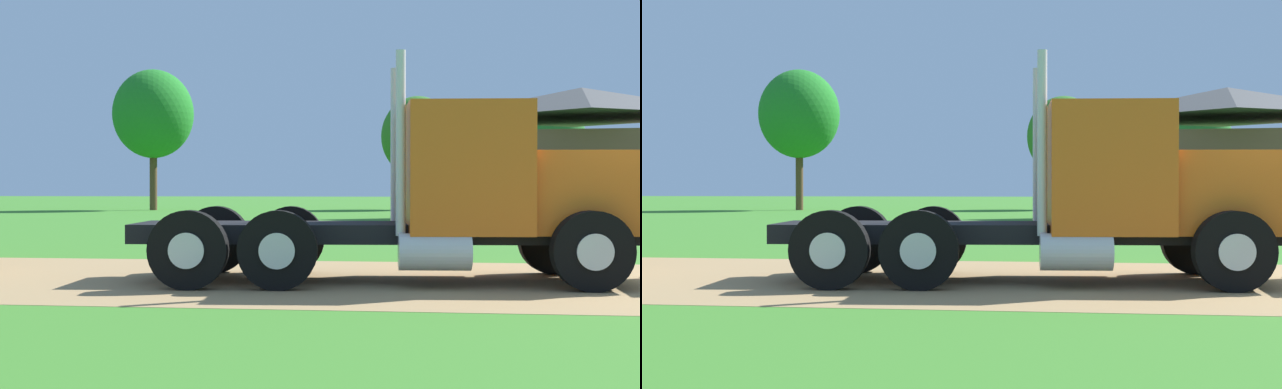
% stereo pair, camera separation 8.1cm
% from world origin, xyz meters
% --- Properties ---
extents(truck_foreground_white, '(7.73, 3.22, 3.35)m').
position_xyz_m(truck_foreground_white, '(-2.73, 0.02, 1.28)').
color(truck_foreground_white, black).
rests_on(truck_foreground_white, ground_plane).
extents(shed_building, '(11.02, 8.82, 5.70)m').
position_xyz_m(shed_building, '(3.41, 25.42, 2.75)').
color(shed_building, brown).
rests_on(shed_building, ground_plane).
extents(tree_left, '(4.76, 4.76, 8.31)m').
position_xyz_m(tree_left, '(-19.30, 36.35, 5.67)').
color(tree_left, '#513823').
rests_on(tree_left, ground_plane).
extents(tree_mid, '(4.39, 4.39, 6.83)m').
position_xyz_m(tree_mid, '(-3.80, 39.14, 4.39)').
color(tree_mid, '#513823').
rests_on(tree_mid, ground_plane).
extents(tree_right, '(3.68, 3.68, 6.12)m').
position_xyz_m(tree_right, '(4.63, 41.24, 4.07)').
color(tree_right, '#513823').
rests_on(tree_right, ground_plane).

